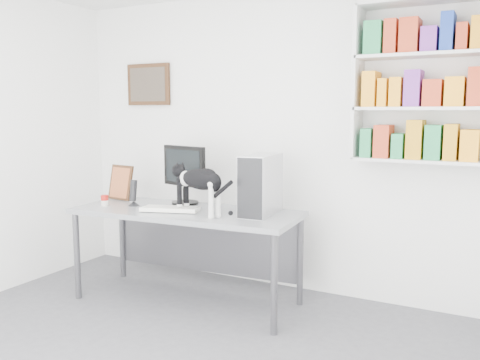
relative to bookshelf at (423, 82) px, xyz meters
The scene contains 11 objects.
room 2.37m from the bookshelf, 127.12° to the right, with size 4.01×4.01×2.70m.
bookshelf is the anchor object (origin of this frame).
wall_art 2.70m from the bookshelf, behind, with size 0.52×0.04×0.42m, color #4E2E19.
desk 2.36m from the bookshelf, 160.90° to the right, with size 1.93×0.75×0.80m, color slate.
monitor 2.11m from the bookshelf, 168.63° to the right, with size 0.50×0.24×0.53m, color black.
keyboard 2.24m from the bookshelf, 158.68° to the right, with size 0.48×0.18×0.04m, color white.
pc_tower 1.47m from the bookshelf, 157.42° to the right, with size 0.21×0.48×0.48m, color #B1B2B6.
speaker 2.55m from the bookshelf, 163.69° to the right, with size 0.10×0.10×0.24m, color black.
leaning_print 2.77m from the bookshelf, 169.54° to the right, with size 0.27×0.11×0.34m, color #4E2E19.
soup_can 2.81m from the bookshelf, 162.41° to the right, with size 0.07×0.07×0.10m, color #AE150E.
cat 1.92m from the bookshelf, 155.05° to the right, with size 0.63×0.17×0.39m, color black, non-canonical shape.
Camera 1 is at (2.00, -2.27, 1.63)m, focal length 38.00 mm.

